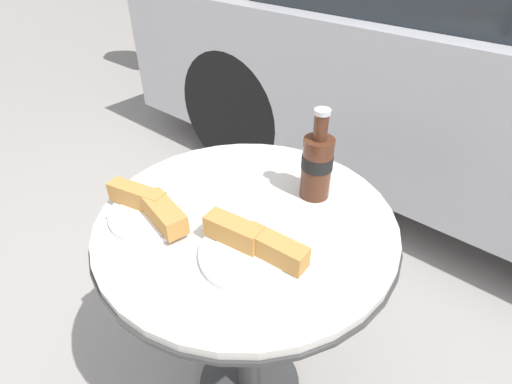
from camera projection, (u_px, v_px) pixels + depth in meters
bistro_table at (247, 265)px, 0.98m from camera, size 0.68×0.68×0.71m
cola_bottle_left at (317, 164)px, 0.90m from camera, size 0.07×0.07×0.22m
lunch_plate_near at (253, 246)px, 0.78m from camera, size 0.22×0.21×0.06m
lunch_plate_far at (153, 209)px, 0.88m from camera, size 0.23×0.20×0.06m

